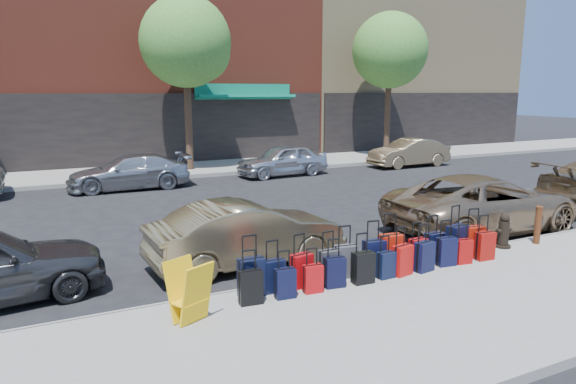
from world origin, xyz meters
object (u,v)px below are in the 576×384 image
fire_hydrant (504,232)px  car_far_2 (282,160)px  tree_right (392,53)px  display_rack (189,292)px  car_far_3 (409,153)px  car_far_1 (129,172)px  car_near_2 (483,203)px  car_near_1 (247,234)px  bollard (538,224)px  tree_center (189,44)px  suitcase_front_5 (374,256)px

fire_hydrant → car_far_2: car_far_2 is taller
tree_right → display_rack: tree_right is taller
car_far_2 → car_far_3: (6.52, -0.16, -0.00)m
tree_right → car_far_2: size_ratio=1.89×
fire_hydrant → car_far_1: bearing=120.3°
fire_hydrant → car_far_2: (0.25, 11.65, 0.16)m
tree_right → car_near_2: 15.04m
display_rack → car_near_1: car_near_1 is taller
car_near_1 → car_far_3: size_ratio=1.01×
display_rack → bollard: bearing=-21.7°
car_far_1 → car_far_2: (6.26, 0.25, 0.03)m
fire_hydrant → car_far_1: size_ratio=0.18×
tree_right → car_near_1: 18.57m
car_near_1 → display_rack: bearing=138.1°
tree_right → car_far_1: bearing=-168.3°
bollard → car_far_3: 13.02m
bollard → tree_right: bearing=64.8°
bollard → car_near_2: bearing=85.4°
car_near_2 → car_far_3: size_ratio=1.30×
car_far_1 → car_far_3: bearing=91.9°
car_far_1 → car_far_2: 6.27m
fire_hydrant → car_far_3: car_far_3 is taller
car_far_1 → tree_center: bearing=133.3°
suitcase_front_5 → car_near_1: bearing=142.7°
car_near_2 → car_far_1: 12.10m
car_near_2 → tree_right: bearing=-27.8°
car_near_2 → car_far_2: (-0.79, 10.08, -0.06)m
suitcase_front_5 → car_far_3: bearing=55.8°
display_rack → car_far_1: 12.03m
tree_center → car_near_1: bearing=-101.0°
tree_center → display_rack: size_ratio=7.99×
tree_center → car_far_3: size_ratio=1.84×
tree_right → bollard: bearing=-115.2°
tree_center → car_far_3: (9.61, -2.74, -4.76)m
car_near_2 → car_far_1: car_near_2 is taller
tree_center → bollard: tree_center is taller
suitcase_front_5 → bollard: size_ratio=1.16×
car_near_2 → suitcase_front_5: bearing=109.5°
car_near_1 → car_near_2: car_near_2 is taller
car_near_1 → suitcase_front_5: bearing=-138.4°
car_far_2 → tree_center: bearing=-133.8°
fire_hydrant → car_far_3: size_ratio=0.19×
fire_hydrant → car_far_2: bearing=91.2°
car_far_3 → car_near_1: bearing=-51.8°
car_near_1 → fire_hydrant: bearing=-112.4°
car_near_2 → bollard: bearing=175.2°
suitcase_front_5 → car_far_1: bearing=110.0°
display_rack → tree_right: bearing=20.1°
car_near_1 → car_far_2: car_near_1 is taller
tree_right → car_near_2: (-6.62, -12.66, -4.69)m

